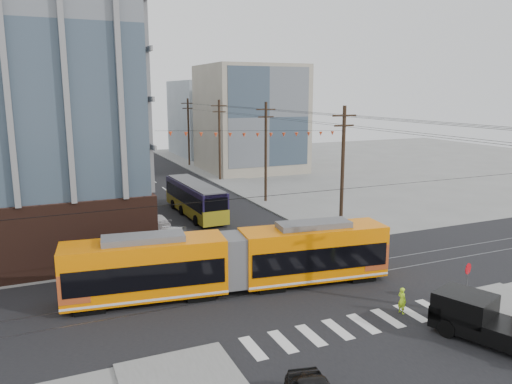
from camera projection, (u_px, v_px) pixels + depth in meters
ground at (321, 305)px, 28.86m from camera, size 160.00×160.00×0.00m
bg_bldg_nw_near at (13, 115)px, 66.99m from camera, size 18.00×16.00×18.00m
bg_bldg_ne_near at (250, 118)px, 76.64m from camera, size 14.00×14.00×16.00m
bg_bldg_nw_far at (35, 104)px, 85.91m from camera, size 16.00×18.00×20.00m
bg_bldg_ne_far at (219, 118)px, 95.56m from camera, size 16.00×16.00×14.00m
utility_pole_far at (189, 132)px, 81.35m from camera, size 0.30×0.30×11.00m
streetcar at (233, 261)px, 30.52m from camera, size 20.16×5.30×3.85m
city_bus at (195, 199)px, 49.47m from camera, size 2.93×11.85×3.33m
pickup_truck at (500, 325)px, 24.07m from camera, size 4.32×6.65×2.12m
parked_car_silver at (173, 235)px, 39.97m from camera, size 3.37×5.00×1.56m
parked_car_white at (157, 222)px, 44.86m from camera, size 2.00×4.31×1.22m
parked_car_grey at (142, 214)px, 47.50m from camera, size 3.47×5.07×1.29m
pedestrian at (402, 300)px, 27.59m from camera, size 0.41×0.58×1.51m
stop_sign at (467, 285)px, 28.85m from camera, size 0.89×0.89×2.29m
jersey_barrier at (330, 230)px, 43.03m from camera, size 1.82×3.62×0.71m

